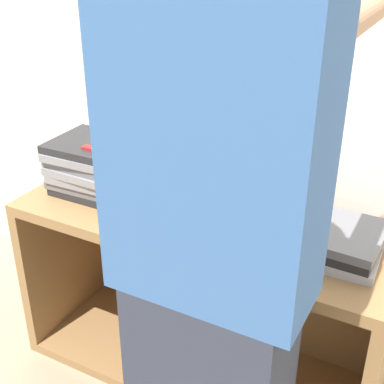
% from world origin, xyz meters
% --- Properties ---
extents(wall_back, '(8.00, 0.05, 2.40)m').
position_xyz_m(wall_back, '(0.00, 0.56, 1.20)').
color(wall_back, silver).
rests_on(wall_back, ground_plane).
extents(cart, '(1.20, 0.46, 0.61)m').
position_xyz_m(cart, '(0.00, 0.29, 0.31)').
color(cart, olive).
rests_on(cart, ground_plane).
extents(laptop_open, '(0.33, 0.30, 0.24)m').
position_xyz_m(laptop_open, '(0.00, 0.28, 0.66)').
color(laptop_open, gray).
rests_on(laptop_open, cart).
extents(laptop_stack_left, '(0.35, 0.25, 0.18)m').
position_xyz_m(laptop_stack_left, '(-0.36, 0.23, 0.70)').
color(laptop_stack_left, '#232326').
rests_on(laptop_stack_left, cart).
extents(laptop_stack_right, '(0.35, 0.26, 0.08)m').
position_xyz_m(laptop_stack_right, '(0.36, 0.23, 0.65)').
color(laptop_stack_right, '#B7B7BC').
rests_on(laptop_stack_right, cart).
extents(person, '(0.40, 0.52, 1.57)m').
position_xyz_m(person, '(0.26, -0.24, 0.78)').
color(person, '#2D3342').
rests_on(person, ground_plane).
extents(inventory_tag, '(0.06, 0.02, 0.01)m').
position_xyz_m(inventory_tag, '(-0.36, 0.17, 0.79)').
color(inventory_tag, red).
rests_on(inventory_tag, laptop_stack_left).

